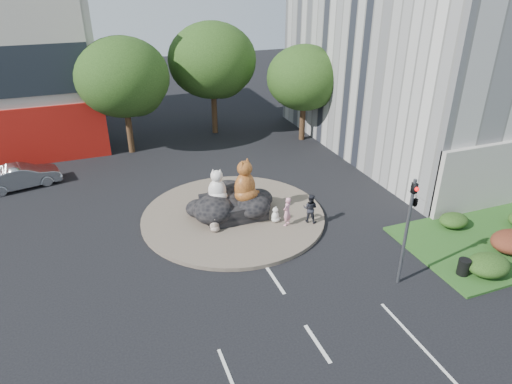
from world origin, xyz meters
TOP-DOWN VIEW (x-y plane):
  - ground at (0.00, 0.00)m, footprint 120.00×120.00m
  - roundabout_island at (0.00, 10.00)m, footprint 10.00×10.00m
  - rock_plinth at (0.00, 10.00)m, footprint 3.20×2.60m
  - grass_verge at (12.00, 3.00)m, footprint 10.00×6.00m
  - tree_left at (-3.93, 22.06)m, footprint 6.46×6.46m
  - tree_mid at (3.07, 24.06)m, footprint 6.84×6.84m
  - tree_right at (9.07, 20.06)m, footprint 5.70×5.70m
  - hedge_near_green at (9.00, 1.00)m, footprint 2.00×1.60m
  - hedge_back_green at (10.50, 4.80)m, footprint 1.60×1.28m
  - traffic_light at (5.10, 2.00)m, footprint 0.44×1.24m
  - street_lamp at (12.82, 8.00)m, footprint 2.34×0.22m
  - cat_white at (-0.80, 10.18)m, footprint 1.39×1.30m
  - cat_tabby at (0.62, 9.75)m, footprint 1.88×1.83m
  - kitten_calico at (-1.43, 8.69)m, footprint 0.66×0.61m
  - kitten_white at (1.86, 8.47)m, footprint 0.70×0.70m
  - pedestrian_pink at (2.29, 7.93)m, footprint 0.70×0.66m
  - pedestrian_dark at (3.57, 7.80)m, footprint 0.99×0.96m
  - parked_car at (-11.08, 18.27)m, footprint 4.66×2.47m
  - litter_bin at (7.96, 1.36)m, footprint 0.71×0.71m

SIDE VIEW (x-z plane):
  - ground at x=0.00m, z-range 0.00..0.00m
  - grass_verge at x=12.00m, z-range 0.00..0.12m
  - roundabout_island at x=0.00m, z-range 0.00..0.20m
  - hedge_back_green at x=10.50m, z-range 0.12..0.84m
  - litter_bin at x=7.96m, z-range 0.12..0.87m
  - hedge_near_green at x=9.00m, z-range 0.12..1.02m
  - kitten_white at x=1.86m, z-range 0.20..1.08m
  - rock_plinth at x=0.00m, z-range 0.20..1.10m
  - kitten_calico at x=-1.43m, z-range 0.20..1.12m
  - parked_car at x=-11.08m, z-range 0.00..1.46m
  - pedestrian_pink at x=2.29m, z-range 0.20..1.80m
  - pedestrian_dark at x=3.57m, z-range 0.20..1.80m
  - cat_white at x=-0.80m, z-range 1.10..2.97m
  - cat_tabby at x=0.62m, z-range 1.10..3.48m
  - traffic_light at x=5.10m, z-range 1.12..6.12m
  - street_lamp at x=12.82m, z-range 0.52..8.58m
  - tree_right at x=9.07m, z-range 0.98..8.28m
  - tree_left at x=-3.93m, z-range 1.11..9.38m
  - tree_mid at x=3.07m, z-range 1.18..9.94m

